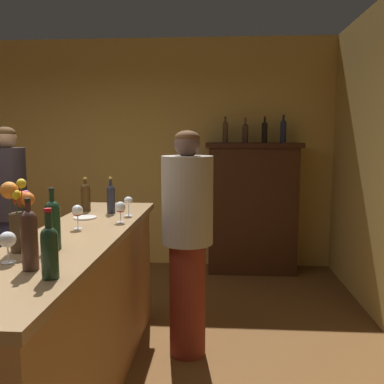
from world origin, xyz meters
The scene contains 20 objects.
wall_back centered at (0.00, 2.97, 1.45)m, with size 5.98×0.12×2.90m, color gold.
bar_counter centered at (0.62, 0.02, 0.54)m, with size 0.59×2.57×1.06m.
display_cabinet centered at (1.91, 2.66, 0.83)m, with size 1.15×0.45×1.60m.
wine_bottle_chardonnay centered at (0.65, 0.77, 1.19)m, with size 0.07×0.07×0.29m.
wine_bottle_riesling centered at (0.42, 0.85, 1.19)m, with size 0.08×0.08×0.28m.
wine_bottle_rose centered at (0.66, -0.67, 1.21)m, with size 0.07×0.07×0.33m.
wine_bottle_malbec centered at (0.80, -0.77, 1.19)m, with size 0.07×0.07×0.30m.
wine_bottle_syrah centered at (0.63, -0.31, 1.21)m, with size 0.08×0.08×0.33m.
wine_glass_front centered at (0.82, 0.67, 1.17)m, with size 0.07×0.07×0.15m.
wine_glass_mid centered at (0.81, 0.41, 1.17)m, with size 0.07×0.07×0.15m.
wine_glass_rear centered at (0.51, -0.57, 1.17)m, with size 0.08×0.08×0.15m.
wine_glass_spare centered at (0.59, 0.19, 1.18)m, with size 0.07×0.07×0.16m.
flower_arrangement centered at (0.47, -0.36, 1.24)m, with size 0.17×0.13×0.39m.
cheese_plate centered at (0.52, 0.54, 1.07)m, with size 0.17×0.17×0.01m, color white.
display_bottle_left centered at (1.57, 2.66, 1.74)m, with size 0.07×0.07×0.31m.
display_bottle_midleft centered at (1.81, 2.66, 1.73)m, with size 0.07×0.07×0.30m.
display_bottle_center centered at (2.04, 2.66, 1.74)m, with size 0.07×0.07×0.32m.
display_bottle_midright centered at (2.26, 2.66, 1.75)m, with size 0.07×0.07×0.35m.
patron_in_grey centered at (-0.53, 1.42, 0.98)m, with size 0.35×0.35×1.76m.
bartender centered at (1.27, 0.60, 0.94)m, with size 0.38×0.38×1.71m.
Camera 1 is at (1.51, -2.43, 1.66)m, focal length 38.89 mm.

